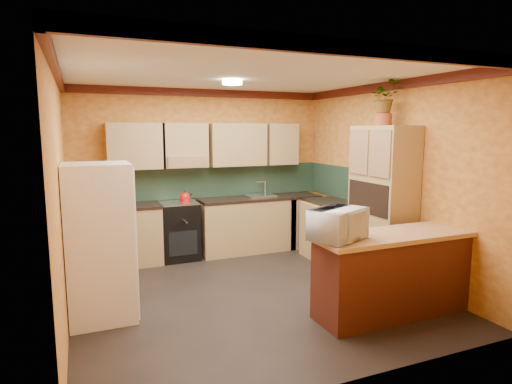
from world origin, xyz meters
TOP-DOWN VIEW (x-y plane):
  - room_shell at (0.02, 0.28)m, footprint 4.24×4.24m
  - base_cabinets_back at (0.13, 1.80)m, footprint 3.65×0.60m
  - countertop_back at (0.13, 1.80)m, footprint 3.65×0.62m
  - stove at (-0.50, 1.80)m, footprint 0.58×0.58m
  - kettle at (-0.40, 1.75)m, footprint 0.19×0.19m
  - sink at (0.90, 1.80)m, footprint 0.48×0.40m
  - base_cabinets_right at (1.80, 0.99)m, footprint 0.60×0.80m
  - countertop_right at (1.80, 0.99)m, footprint 0.62×0.80m
  - fridge at (-1.75, -0.04)m, footprint 0.68×0.66m
  - pantry at (1.85, -0.21)m, footprint 0.48×0.90m
  - fern_pot at (1.85, -0.16)m, footprint 0.22×0.22m
  - fern at (1.85, -0.16)m, footprint 0.39×0.34m
  - breakfast_bar at (1.25, -1.18)m, footprint 1.80×0.55m
  - bar_top at (1.25, -1.18)m, footprint 1.90×0.65m
  - microwave at (0.50, -1.18)m, footprint 0.70×0.61m

SIDE VIEW (x-z plane):
  - base_cabinets_back at x=0.13m, z-range 0.00..0.88m
  - base_cabinets_right at x=1.80m, z-range 0.00..0.88m
  - breakfast_bar at x=1.25m, z-range 0.00..0.88m
  - stove at x=-0.50m, z-range 0.00..0.91m
  - fridge at x=-1.75m, z-range 0.00..1.70m
  - countertop_back at x=0.13m, z-range 0.88..0.92m
  - countertop_right at x=1.80m, z-range 0.88..0.92m
  - bar_top at x=1.25m, z-range 0.88..0.93m
  - sink at x=0.90m, z-range 0.92..0.95m
  - kettle at x=-0.40m, z-range 0.91..1.09m
  - pantry at x=1.85m, z-range 0.00..2.10m
  - microwave at x=0.50m, z-range 0.93..1.25m
  - room_shell at x=0.02m, z-range 0.73..3.45m
  - fern_pot at x=1.85m, z-range 2.10..2.26m
  - fern at x=1.85m, z-range 2.26..2.69m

